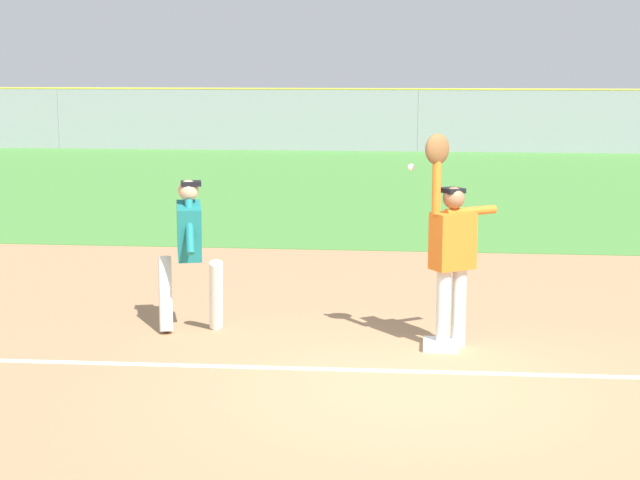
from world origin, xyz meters
TOP-DOWN VIEW (x-y plane):
  - ground_plane at (0.00, 0.00)m, footprint 78.38×78.38m
  - outfield_grass at (0.00, 15.93)m, footprint 50.67×18.30m
  - chalk_foul_line at (-3.65, 0.44)m, footprint 12.00×0.28m
  - first_base at (0.35, 1.34)m, footprint 0.38×0.38m
  - fielder at (0.44, 1.40)m, footprint 0.81×0.59m
  - runner at (-2.44, 1.73)m, footprint 0.84×0.84m
  - baseball at (0.01, 1.44)m, footprint 0.07×0.07m
  - outfield_fence at (0.00, 25.08)m, footprint 50.75×0.08m
  - parked_car_white at (-12.65, 28.89)m, footprint 4.45×2.21m
  - parked_car_red at (-6.49, 28.91)m, footprint 4.53×2.39m
  - parked_car_black at (-0.76, 29.09)m, footprint 4.47×2.25m
  - parked_car_tan at (5.88, 28.91)m, footprint 4.59×2.50m

SIDE VIEW (x-z plane):
  - ground_plane at x=0.00m, z-range 0.00..0.00m
  - chalk_foul_line at x=-3.65m, z-range 0.00..0.01m
  - outfield_grass at x=0.00m, z-range 0.00..0.01m
  - first_base at x=0.35m, z-range 0.00..0.08m
  - parked_car_white at x=-12.65m, z-range 0.05..1.30m
  - parked_car_red at x=-6.49m, z-range 0.05..1.30m
  - parked_car_black at x=-0.76m, z-range 0.05..1.30m
  - parked_car_tan at x=5.88m, z-range 0.05..1.30m
  - runner at x=-2.44m, z-range 0.14..1.86m
  - outfield_fence at x=0.00m, z-range 0.00..2.15m
  - fielder at x=0.44m, z-range -0.02..2.26m
  - baseball at x=0.01m, z-range 1.88..1.95m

